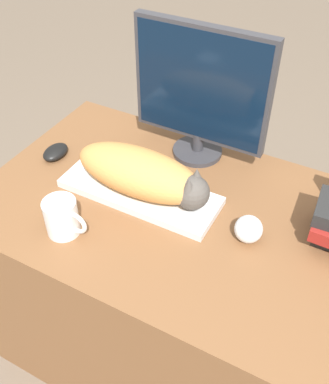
# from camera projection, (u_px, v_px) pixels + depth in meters

# --- Properties ---
(desk) EXTENTS (1.27, 0.73, 0.76)m
(desk) POSITION_uv_depth(u_px,v_px,m) (190.00, 295.00, 1.52)
(desk) COLOR brown
(desk) RESTS_ON ground_plane
(keyboard) EXTENTS (0.47, 0.17, 0.02)m
(keyboard) POSITION_uv_depth(u_px,v_px,m) (140.00, 192.00, 1.32)
(keyboard) COLOR silver
(keyboard) RESTS_ON desk
(cat) EXTENTS (0.41, 0.16, 0.13)m
(cat) POSITION_uv_depth(u_px,v_px,m) (144.00, 174.00, 1.26)
(cat) COLOR #D18C47
(cat) RESTS_ON keyboard
(monitor) EXTENTS (0.43, 0.16, 0.43)m
(monitor) POSITION_uv_depth(u_px,v_px,m) (201.00, 91.00, 1.32)
(monitor) COLOR #333338
(monitor) RESTS_ON desk
(computer_mouse) EXTENTS (0.07, 0.10, 0.03)m
(computer_mouse) POSITION_uv_depth(u_px,v_px,m) (55.00, 152.00, 1.45)
(computer_mouse) COLOR black
(computer_mouse) RESTS_ON desk
(coffee_mug) EXTENTS (0.13, 0.09, 0.11)m
(coffee_mug) POSITION_uv_depth(u_px,v_px,m) (62.00, 217.00, 1.18)
(coffee_mug) COLOR silver
(coffee_mug) RESTS_ON desk
(baseball) EXTENTS (0.07, 0.07, 0.07)m
(baseball) POSITION_uv_depth(u_px,v_px,m) (248.00, 229.00, 1.17)
(baseball) COLOR silver
(baseball) RESTS_ON desk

